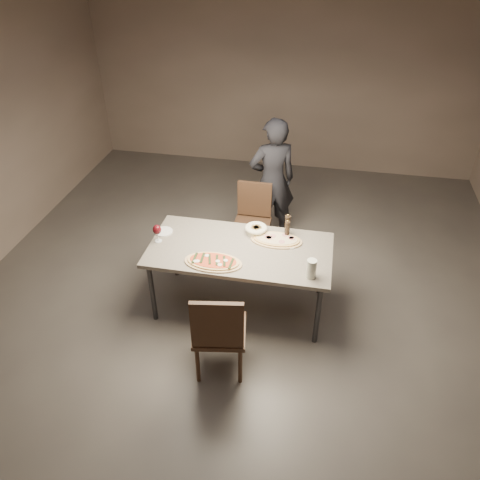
% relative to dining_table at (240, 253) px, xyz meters
% --- Properties ---
extents(room, '(7.00, 7.00, 7.00)m').
position_rel_dining_table_xyz_m(room, '(0.00, 0.00, 0.71)').
color(room, '#544E48').
rests_on(room, ground).
extents(dining_table, '(1.80, 0.90, 0.75)m').
position_rel_dining_table_xyz_m(dining_table, '(0.00, 0.00, 0.00)').
color(dining_table, slate).
rests_on(dining_table, ground).
extents(zucchini_pizza, '(0.55, 0.31, 0.05)m').
position_rel_dining_table_xyz_m(zucchini_pizza, '(-0.20, -0.28, 0.07)').
color(zucchini_pizza, tan).
rests_on(zucchini_pizza, dining_table).
extents(ham_pizza, '(0.52, 0.29, 0.04)m').
position_rel_dining_table_xyz_m(ham_pizza, '(0.33, 0.19, 0.07)').
color(ham_pizza, tan).
rests_on(ham_pizza, dining_table).
extents(bread_basket, '(0.23, 0.23, 0.08)m').
position_rel_dining_table_xyz_m(bread_basket, '(0.11, 0.29, 0.11)').
color(bread_basket, beige).
rests_on(bread_basket, dining_table).
extents(oil_dish, '(0.12, 0.12, 0.01)m').
position_rel_dining_table_xyz_m(oil_dish, '(0.48, 0.13, 0.06)').
color(oil_dish, white).
rests_on(oil_dish, dining_table).
extents(pepper_mill_left, '(0.06, 0.06, 0.23)m').
position_rel_dining_table_xyz_m(pepper_mill_left, '(0.42, 0.35, 0.17)').
color(pepper_mill_left, black).
rests_on(pepper_mill_left, dining_table).
extents(pepper_mill_right, '(0.05, 0.05, 0.20)m').
position_rel_dining_table_xyz_m(pepper_mill_right, '(0.43, 0.28, 0.15)').
color(pepper_mill_right, black).
rests_on(pepper_mill_right, dining_table).
extents(carafe, '(0.09, 0.09, 0.19)m').
position_rel_dining_table_xyz_m(carafe, '(0.71, -0.31, 0.15)').
color(carafe, silver).
rests_on(carafe, dining_table).
extents(wine_glass, '(0.09, 0.09, 0.19)m').
position_rel_dining_table_xyz_m(wine_glass, '(-0.83, -0.04, 0.19)').
color(wine_glass, silver).
rests_on(wine_glass, dining_table).
extents(side_plate, '(0.18, 0.18, 0.01)m').
position_rel_dining_table_xyz_m(side_plate, '(-0.83, 0.13, 0.06)').
color(side_plate, white).
rests_on(side_plate, dining_table).
extents(chair_near, '(0.52, 0.52, 0.96)m').
position_rel_dining_table_xyz_m(chair_near, '(-0.00, -0.92, -0.15)').
color(chair_near, '#3F291A').
rests_on(chair_near, ground).
extents(chair_far, '(0.43, 0.43, 0.90)m').
position_rel_dining_table_xyz_m(chair_far, '(-0.04, 1.00, -0.19)').
color(chair_far, '#3F291A').
rests_on(chair_far, ground).
extents(diner, '(0.68, 0.58, 1.59)m').
position_rel_dining_table_xyz_m(diner, '(0.13, 1.38, 0.10)').
color(diner, black).
rests_on(diner, ground).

